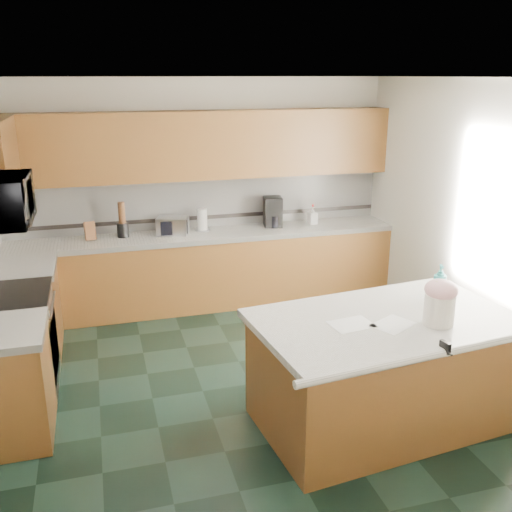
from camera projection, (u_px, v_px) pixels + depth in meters
name	position (u px, v px, depth m)	size (l,w,h in m)	color
floor	(251.00, 384.00, 5.25)	(4.60, 4.60, 0.00)	black
ceiling	(250.00, 77.00, 4.43)	(4.60, 4.60, 0.00)	white
wall_back	(200.00, 192.00, 6.97)	(4.60, 0.04, 2.70)	white
wall_front	(379.00, 376.00, 2.71)	(4.60, 0.04, 2.70)	white
wall_right	(484.00, 225.00, 5.44)	(0.04, 4.60, 2.70)	white
back_base_cab	(207.00, 271.00, 6.95)	(4.60, 0.60, 0.86)	#472B14
back_countertop	(206.00, 235.00, 6.81)	(4.60, 0.64, 0.06)	white
back_upper_cab	(202.00, 145.00, 6.62)	(4.60, 0.33, 0.78)	#472B14
back_backsplash	(201.00, 202.00, 6.97)	(4.60, 0.02, 0.63)	silver
back_accent_band	(202.00, 217.00, 7.03)	(4.60, 0.01, 0.05)	black
left_base_cab_rear	(27.00, 311.00, 5.78)	(0.60, 0.82, 0.86)	#472B14
left_counter_rear	(22.00, 268.00, 5.64)	(0.64, 0.82, 0.06)	white
left_base_cab_front	(8.00, 387.00, 4.38)	(0.60, 0.72, 0.86)	#472B14
left_counter_front	(0.00, 332.00, 4.24)	(0.64, 0.72, 0.06)	white
range_body	(19.00, 344.00, 5.05)	(0.60, 0.76, 0.88)	#B7B7BC
range_oven_door	(54.00, 344.00, 5.14)	(0.02, 0.68, 0.55)	black
range_cooktop	(12.00, 296.00, 4.92)	(0.62, 0.78, 0.04)	black
range_handle	(52.00, 305.00, 5.03)	(0.02, 0.02, 0.66)	#B7B7BC
island_base	(382.00, 374.00, 4.57)	(1.92, 1.10, 0.86)	#472B14
island_top	(386.00, 321.00, 4.43)	(2.02, 1.20, 0.06)	white
island_bullnose	(428.00, 356.00, 3.88)	(0.06, 0.06, 2.02)	white
treat_jar	(439.00, 309.00, 4.28)	(0.23, 0.23, 0.24)	white
treat_jar_lid	(441.00, 290.00, 4.23)	(0.25, 0.25, 0.15)	#EDA8B0
treat_jar_knob	(442.00, 283.00, 4.22)	(0.03, 0.03, 0.08)	tan
treat_jar_knob_end_l	(437.00, 284.00, 4.21)	(0.04, 0.04, 0.04)	tan
treat_jar_knob_end_r	(447.00, 283.00, 4.23)	(0.04, 0.04, 0.04)	tan
soap_bottle_island	(440.00, 283.00, 4.70)	(0.12, 0.12, 0.32)	teal
paper_sheet_a	(393.00, 324.00, 4.30)	(0.31, 0.24, 0.00)	white
paper_sheet_b	(351.00, 324.00, 4.30)	(0.32, 0.24, 0.00)	white
clamp_body	(445.00, 347.00, 3.92)	(0.03, 0.09, 0.08)	black
clamp_handle	(449.00, 353.00, 3.88)	(0.01, 0.01, 0.06)	black
knife_block	(90.00, 231.00, 6.47)	(0.12, 0.10, 0.21)	#472814
utensil_crock	(123.00, 230.00, 6.60)	(0.13, 0.13, 0.17)	black
utensil_bundle	(122.00, 213.00, 6.54)	(0.08, 0.08, 0.24)	#472814
toaster_oven	(173.00, 226.00, 6.72)	(0.35, 0.24, 0.20)	#B7B7BC
toaster_oven_door	(174.00, 228.00, 6.61)	(0.31, 0.01, 0.16)	black
paper_towel	(202.00, 220.00, 6.85)	(0.12, 0.12, 0.27)	white
paper_towel_base	(203.00, 230.00, 6.89)	(0.18, 0.18, 0.01)	#B7B7BC
water_jug	(272.00, 216.00, 7.04)	(0.16, 0.16, 0.26)	#4781BE
water_jug_neck	(272.00, 205.00, 6.99)	(0.07, 0.07, 0.04)	#4781BE
coffee_maker	(273.00, 212.00, 7.04)	(0.22, 0.24, 0.37)	black
coffee_carafe	(274.00, 221.00, 7.03)	(0.15, 0.15, 0.15)	black
soap_bottle_back	(313.00, 215.00, 7.17)	(0.10, 0.10, 0.22)	white
soap_back_cap	(313.00, 205.00, 7.14)	(0.02, 0.02, 0.03)	red
window_light_proxy	(497.00, 215.00, 5.21)	(0.02, 1.40, 1.10)	white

